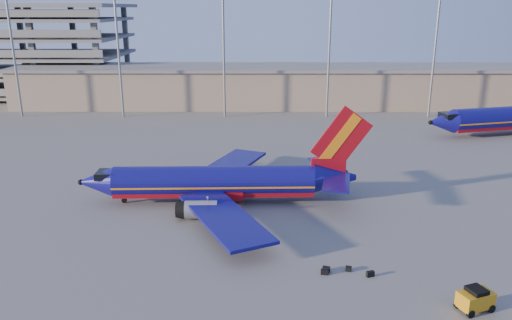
# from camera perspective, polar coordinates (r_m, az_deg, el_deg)

# --- Properties ---
(ground) EXTENTS (220.00, 220.00, 0.00)m
(ground) POSITION_cam_1_polar(r_m,az_deg,el_deg) (54.41, -1.32, -5.13)
(ground) COLOR slate
(ground) RESTS_ON ground
(terminal_building) EXTENTS (122.00, 16.00, 8.50)m
(terminal_building) POSITION_cam_1_polar(r_m,az_deg,el_deg) (109.92, 4.70, 8.49)
(terminal_building) COLOR gray
(terminal_building) RESTS_ON ground
(light_mast_row) EXTENTS (101.60, 1.60, 28.65)m
(light_mast_row) POSITION_cam_1_polar(r_m,az_deg,el_deg) (96.49, 2.39, 15.24)
(light_mast_row) COLOR gray
(light_mast_row) RESTS_ON ground
(aircraft_main) EXTENTS (31.63, 30.43, 10.71)m
(aircraft_main) POSITION_cam_1_polar(r_m,az_deg,el_deg) (54.51, -4.01, -2.56)
(aircraft_main) COLOR navy
(aircraft_main) RESTS_ON ground
(baggage_tug) EXTENTS (2.80, 2.24, 1.75)m
(baggage_tug) POSITION_cam_1_polar(r_m,az_deg,el_deg) (39.52, 23.80, -14.31)
(baggage_tug) COLOR #CA8A11
(baggage_tug) RESTS_ON ground
(luggage_pile) EXTENTS (4.26, 1.38, 0.46)m
(luggage_pile) POSITION_cam_1_polar(r_m,az_deg,el_deg) (41.69, 9.70, -12.40)
(luggage_pile) COLOR black
(luggage_pile) RESTS_ON ground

